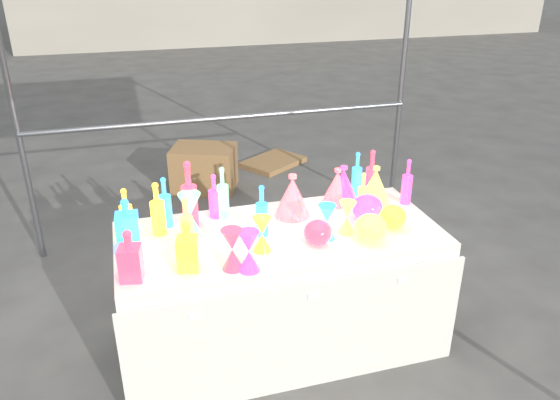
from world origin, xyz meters
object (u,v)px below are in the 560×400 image
object	(u,v)px
lampshade_0	(292,195)
bottle_0	(157,209)
decanter_0	(187,246)
display_table	(280,290)
hourglass_0	(232,249)
globe_0	(393,218)
cardboard_box_closed	(204,168)

from	to	relation	value
lampshade_0	bottle_0	bearing A→B (deg)	172.19
bottle_0	decanter_0	bearing A→B (deg)	-75.54
display_table	hourglass_0	world-z (taller)	hourglass_0
display_table	hourglass_0	size ratio (longest dim) A/B	8.54
display_table	lampshade_0	world-z (taller)	lampshade_0
lampshade_0	globe_0	bearing A→B (deg)	-41.28
cardboard_box_closed	decanter_0	world-z (taller)	decanter_0
display_table	cardboard_box_closed	distance (m)	2.47
hourglass_0	lampshade_0	size ratio (longest dim) A/B	0.84
cardboard_box_closed	decanter_0	xyz separation A→B (m)	(-0.47, -2.69, 0.66)
decanter_0	bottle_0	bearing A→B (deg)	117.44
globe_0	lampshade_0	bearing A→B (deg)	147.51
cardboard_box_closed	lampshade_0	bearing A→B (deg)	-63.04
decanter_0	lampshade_0	xyz separation A→B (m)	(0.67, 0.43, -0.00)
cardboard_box_closed	hourglass_0	world-z (taller)	hourglass_0
bottle_0	display_table	bearing A→B (deg)	-16.14
bottle_0	globe_0	distance (m)	1.31
display_table	bottle_0	bearing A→B (deg)	163.86
bottle_0	globe_0	world-z (taller)	bottle_0
cardboard_box_closed	lampshade_0	xyz separation A→B (m)	(0.20, -2.26, 0.66)
bottle_0	globe_0	xyz separation A→B (m)	(1.27, -0.30, -0.09)
cardboard_box_closed	globe_0	world-z (taller)	globe_0
decanter_0	hourglass_0	world-z (taller)	decanter_0
display_table	decanter_0	xyz separation A→B (m)	(-0.54, -0.23, 0.51)
cardboard_box_closed	lampshade_0	distance (m)	2.36
globe_0	bottle_0	bearing A→B (deg)	166.67
hourglass_0	lampshade_0	xyz separation A→B (m)	(0.46, 0.49, 0.02)
cardboard_box_closed	lampshade_0	world-z (taller)	lampshade_0
hourglass_0	display_table	bearing A→B (deg)	41.03
cardboard_box_closed	bottle_0	distance (m)	2.45
decanter_0	lampshade_0	distance (m)	0.80
cardboard_box_closed	globe_0	xyz separation A→B (m)	(0.69, -2.58, 0.59)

